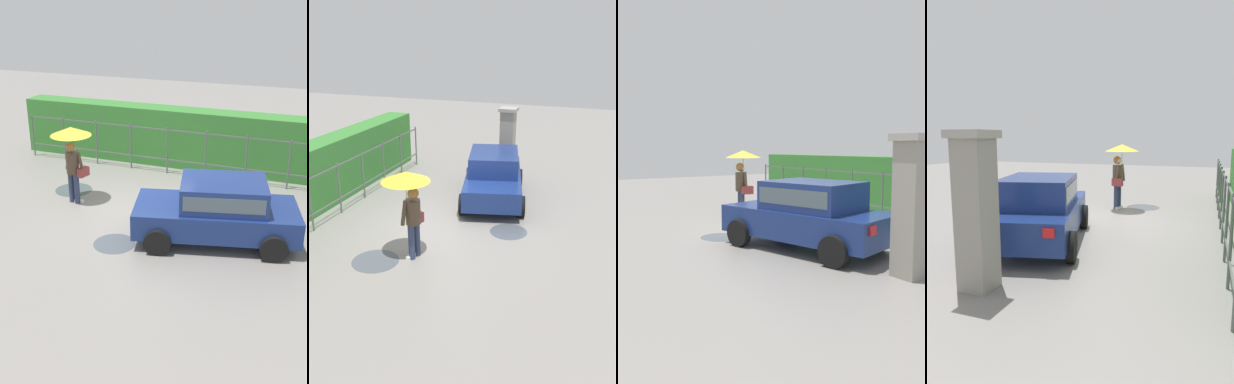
{
  "view_description": "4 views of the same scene",
  "coord_description": "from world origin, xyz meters",
  "views": [
    {
      "loc": [
        4.41,
        -10.26,
        5.28
      ],
      "look_at": [
        0.58,
        -0.34,
        0.81
      ],
      "focal_mm": 43.71,
      "sensor_mm": 36.0,
      "label": 1
    },
    {
      "loc": [
        -9.81,
        -4.06,
        5.0
      ],
      "look_at": [
        0.4,
        -0.38,
        0.85
      ],
      "focal_mm": 40.18,
      "sensor_mm": 36.0,
      "label": 2
    },
    {
      "loc": [
        9.23,
        -6.28,
        2.19
      ],
      "look_at": [
        0.23,
        -0.29,
        1.04
      ],
      "focal_mm": 39.02,
      "sensor_mm": 36.0,
      "label": 3
    },
    {
      "loc": [
        8.94,
        2.7,
        2.31
      ],
      "look_at": [
        0.29,
        -0.51,
        0.85
      ],
      "focal_mm": 32.03,
      "sensor_mm": 36.0,
      "label": 4
    }
  ],
  "objects": [
    {
      "name": "ground_plane",
      "position": [
        0.0,
        0.0,
        0.0
      ],
      "size": [
        40.0,
        40.0,
        0.0
      ],
      "primitive_type": "plane",
      "color": "gray"
    },
    {
      "name": "puddle_far",
      "position": [
        -2.36,
        0.76,
        0.0
      ],
      "size": [
        1.08,
        1.08,
        0.0
      ],
      "primitive_type": "cylinder",
      "color": "#4C545B",
      "rests_on": "ground"
    },
    {
      "name": "gate_pillar",
      "position": [
        4.79,
        -0.5,
        1.24
      ],
      "size": [
        0.6,
        0.6,
        2.42
      ],
      "color": "gray",
      "rests_on": "ground"
    },
    {
      "name": "car",
      "position": [
        2.31,
        -0.7,
        0.8
      ],
      "size": [
        3.99,
        2.56,
        1.48
      ],
      "rotation": [
        0.0,
        0.0,
        3.39
      ],
      "color": "navy",
      "rests_on": "ground"
    },
    {
      "name": "fence_section",
      "position": [
        -0.28,
        3.1,
        0.83
      ],
      "size": [
        10.07,
        0.05,
        1.5
      ],
      "color": "#59605B",
      "rests_on": "ground"
    },
    {
      "name": "puddle_near",
      "position": [
        0.16,
        -1.75,
        0.0
      ],
      "size": [
        0.98,
        0.98,
        0.0
      ],
      "primitive_type": "cylinder",
      "color": "#4C545B",
      "rests_on": "ground"
    },
    {
      "name": "pedestrian",
      "position": [
        -1.9,
        0.06,
        1.62
      ],
      "size": [
        1.09,
        1.09,
        2.1
      ],
      "rotation": [
        0.0,
        0.0,
        1.35
      ],
      "color": "#2D3856",
      "rests_on": "ground"
    }
  ]
}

